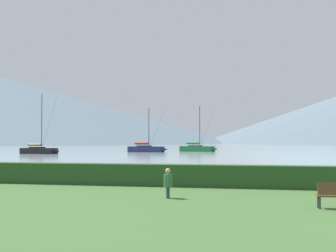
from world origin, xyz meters
The scene contains 5 objects.
harbor_water centered at (0.00, 137.00, 0.00)m, with size 320.00×246.00×0.00m, color #8C9EA3.
sailboat_slip_0 centered at (-31.26, 79.86, 0.65)m, with size 8.05×3.02×8.52m.
sailboat_slip_3 centered at (-22.25, 86.02, 0.65)m, with size 8.07×3.90×9.26m.
sailboat_slip_5 centered at (-45.80, 63.94, 0.61)m, with size 7.37×2.82×10.15m.
person_seated_viewer centered at (-9.79, 5.62, 0.69)m, with size 0.36×0.55×1.25m.
Camera 1 is at (-5.01, -15.01, 2.46)m, focal length 54.09 mm.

